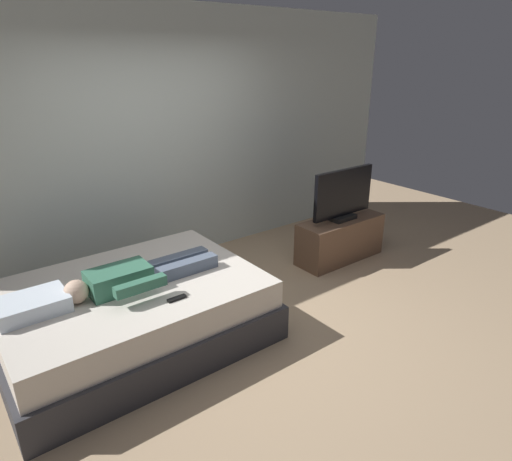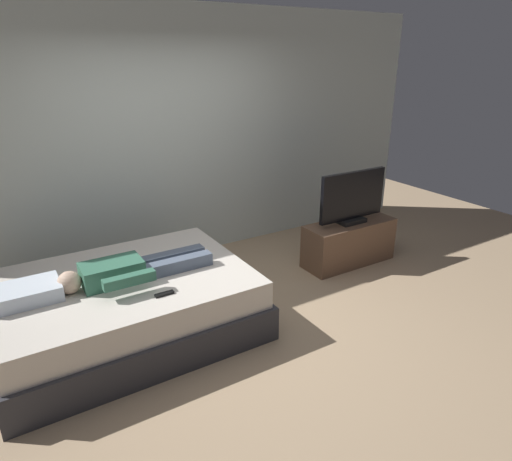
# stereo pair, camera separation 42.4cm
# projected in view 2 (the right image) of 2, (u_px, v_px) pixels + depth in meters

# --- Properties ---
(ground_plane) EXTENTS (10.00, 10.00, 0.00)m
(ground_plane) POSITION_uv_depth(u_px,v_px,m) (244.00, 327.00, 4.02)
(ground_plane) COLOR tan
(back_wall) EXTENTS (6.40, 0.10, 2.80)m
(back_wall) POSITION_uv_depth(u_px,v_px,m) (193.00, 137.00, 5.16)
(back_wall) COLOR silver
(back_wall) RESTS_ON ground
(bed) EXTENTS (2.10, 1.56, 0.54)m
(bed) POSITION_uv_depth(u_px,v_px,m) (127.00, 306.00, 3.87)
(bed) COLOR #333338
(bed) RESTS_ON ground
(pillow) EXTENTS (0.48, 0.34, 0.12)m
(pillow) POSITION_uv_depth(u_px,v_px,m) (27.00, 293.00, 3.39)
(pillow) COLOR white
(pillow) RESTS_ON bed
(person) EXTENTS (1.26, 0.46, 0.18)m
(person) POSITION_uv_depth(u_px,v_px,m) (129.00, 270.00, 3.70)
(person) COLOR #387056
(person) RESTS_ON bed
(remote) EXTENTS (0.15, 0.04, 0.02)m
(remote) POSITION_uv_depth(u_px,v_px,m) (165.00, 294.00, 3.48)
(remote) COLOR black
(remote) RESTS_ON bed
(tv_stand) EXTENTS (1.10, 0.40, 0.50)m
(tv_stand) POSITION_uv_depth(u_px,v_px,m) (349.00, 243.00, 5.20)
(tv_stand) COLOR brown
(tv_stand) RESTS_ON ground
(tv) EXTENTS (0.88, 0.20, 0.59)m
(tv) POSITION_uv_depth(u_px,v_px,m) (352.00, 198.00, 5.00)
(tv) COLOR black
(tv) RESTS_ON tv_stand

